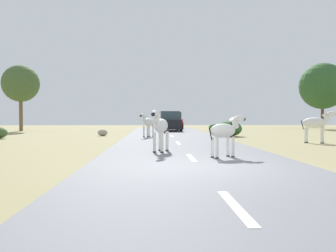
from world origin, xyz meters
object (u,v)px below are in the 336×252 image
zebra_0 (160,126)px  zebra_2 (225,131)px  tree_3 (21,84)px  bush_3 (214,127)px  zebra_1 (316,123)px  car_1 (169,122)px  zebra_3 (148,122)px  tree_0 (323,86)px  car_0 (173,121)px  rock_0 (103,133)px  bush_0 (229,129)px

zebra_0 → zebra_2: size_ratio=1.17×
tree_3 → bush_3: size_ratio=5.87×
zebra_1 → car_1: (-6.75, 14.11, -0.14)m
zebra_3 → tree_0: size_ratio=0.22×
car_0 → car_1: (-0.70, -7.04, 0.00)m
zebra_0 → rock_0: (-3.75, 11.68, -0.76)m
bush_3 → zebra_1: bearing=-80.9°
zebra_2 → bush_0: bearing=140.2°
car_0 → rock_0: bearing=-112.1°
zebra_1 → car_0: bearing=-128.6°
zebra_0 → tree_0: 30.32m
bush_0 → zebra_1: bearing=-63.1°
zebra_1 → rock_0: bearing=-86.0°
car_0 → tree_0: 16.37m
bush_0 → rock_0: bush_0 is taller
zebra_3 → car_0: bearing=-70.1°
zebra_1 → zebra_2: size_ratio=1.21×
zebra_3 → car_0: 16.48m
tree_3 → zebra_3: bearing=-42.5°
zebra_1 → tree_0: (9.84, 19.75, 3.56)m
zebra_0 → car_1: bearing=-76.5°
bush_3 → rock_0: bush_3 is taller
tree_0 → zebra_0: bearing=-126.1°
tree_3 → rock_0: bearing=-44.7°
rock_0 → bush_3: bearing=42.8°
zebra_1 → bush_0: bearing=-117.7°
zebra_3 → car_0: car_0 is taller
zebra_0 → zebra_2: bearing=156.3°
car_1 → rock_0: 8.57m
zebra_0 → rock_0: zebra_0 is taller
car_0 → zebra_0: bearing=-94.5°
car_1 → tree_3: 14.09m
car_0 → car_1: same height
car_0 → zebra_2: bearing=-90.1°
tree_3 → zebra_0: bearing=-58.5°
car_0 → bush_0: size_ratio=2.55×
zebra_0 → car_0: car_0 is taller
zebra_2 → car_1: bearing=155.3°
car_1 → car_0: bearing=82.0°
zebra_1 → tree_3: tree_3 is taller
tree_3 → zebra_2: bearing=-56.7°
bush_3 → zebra_2: bearing=-98.8°
car_1 → bush_0: bearing=-67.8°
car_1 → tree_0: 17.91m
zebra_1 → tree_0: size_ratio=0.24×
zebra_1 → tree_0: bearing=-171.1°
rock_0 → car_0: bearing=68.3°
tree_0 → bush_0: 19.24m
tree_3 → bush_0: (17.22, -9.59, -3.82)m
car_0 → tree_0: size_ratio=0.62×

